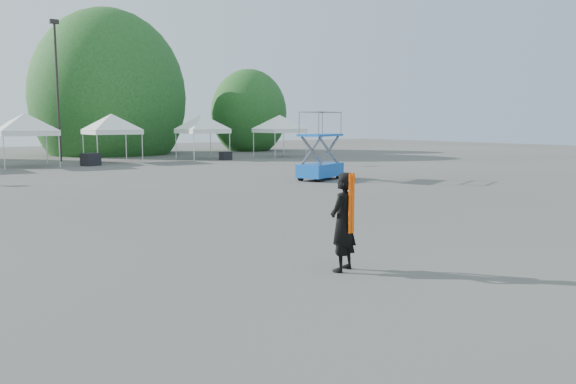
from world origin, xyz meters
TOP-DOWN VIEW (x-y plane):
  - ground at (0.00, 0.00)m, footprint 120.00×120.00m
  - light_pole_east at (3.00, 32.00)m, footprint 0.60×0.25m
  - tree_mid_e at (9.00, 39.00)m, footprint 5.12×5.12m
  - tree_far_e at (22.00, 37.00)m, footprint 3.84×3.84m
  - tent_e at (-0.02, 27.96)m, footprint 4.65×4.65m
  - tent_f at (5.64, 28.81)m, footprint 4.62×4.62m
  - tent_g at (12.33, 28.30)m, footprint 4.48×4.48m
  - tent_h at (18.56, 27.05)m, footprint 4.54×4.54m
  - man at (-0.74, -2.03)m, footprint 0.79×0.66m
  - scissor_lift at (9.58, 11.10)m, footprint 2.79×2.07m
  - crate_mid at (3.42, 26.54)m, footprint 1.26×1.14m
  - crate_east at (13.14, 26.29)m, footprint 0.88×0.74m

SIDE VIEW (x-z plane):
  - ground at x=0.00m, z-range 0.00..0.00m
  - crate_east at x=13.14m, z-range 0.00..0.61m
  - crate_mid at x=3.42m, z-range 0.00..0.80m
  - man at x=-0.74m, z-range 0.00..1.84m
  - scissor_lift at x=9.58m, z-range 0.01..3.25m
  - tent_g at x=12.33m, z-range 1.12..5.00m
  - tent_h at x=18.56m, z-range 1.12..5.00m
  - tent_f at x=5.64m, z-range 1.12..5.00m
  - tent_e at x=-0.02m, z-range 1.12..5.00m
  - tree_far_e at x=22.00m, z-range 0.70..6.55m
  - tree_mid_e at x=9.00m, z-range 0.94..8.74m
  - light_pole_east at x=3.00m, z-range 0.62..10.42m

